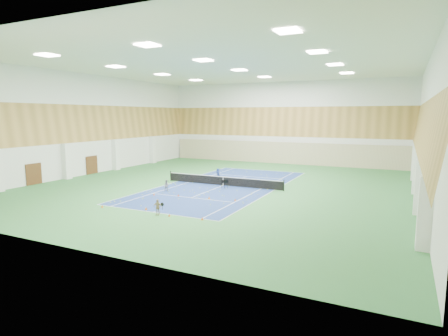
% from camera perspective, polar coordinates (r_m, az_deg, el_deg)
% --- Properties ---
extents(ground, '(40.00, 40.00, 0.00)m').
position_cam_1_polar(ground, '(38.30, -0.13, -2.69)').
color(ground, '#307037').
rests_on(ground, ground).
extents(room_shell, '(36.00, 40.00, 12.00)m').
position_cam_1_polar(room_shell, '(37.65, -0.13, 6.32)').
color(room_shell, white).
rests_on(room_shell, ground).
extents(wood_cladding, '(36.00, 40.00, 8.00)m').
position_cam_1_polar(wood_cladding, '(37.64, -0.13, 9.36)').
color(wood_cladding, '#B58943').
rests_on(wood_cladding, room_shell).
extents(ceiling_light_grid, '(21.40, 25.40, 0.06)m').
position_cam_1_polar(ceiling_light_grid, '(37.94, -0.14, 15.29)').
color(ceiling_light_grid, white).
rests_on(ceiling_light_grid, room_shell).
extents(court_surface, '(10.97, 23.77, 0.01)m').
position_cam_1_polar(court_surface, '(38.30, -0.13, -2.68)').
color(court_surface, navy).
rests_on(court_surface, ground).
extents(tennis_balls_scatter, '(10.57, 22.77, 0.07)m').
position_cam_1_polar(tennis_balls_scatter, '(38.29, -0.13, -2.62)').
color(tennis_balls_scatter, '#D8F028').
rests_on(tennis_balls_scatter, ground).
extents(tennis_net, '(12.80, 0.10, 1.10)m').
position_cam_1_polar(tennis_net, '(38.20, -0.13, -1.88)').
color(tennis_net, black).
rests_on(tennis_net, ground).
extents(back_curtain, '(35.40, 0.16, 3.20)m').
position_cam_1_polar(back_curtain, '(56.33, 8.69, 2.30)').
color(back_curtain, '#C6B793').
rests_on(back_curtain, ground).
extents(door_left_a, '(0.08, 1.80, 2.20)m').
position_cam_1_polar(door_left_a, '(43.42, -26.99, -0.82)').
color(door_left_a, '#593319').
rests_on(door_left_a, ground).
extents(door_left_b, '(0.08, 1.80, 2.20)m').
position_cam_1_polar(door_left_b, '(48.61, -19.49, 0.45)').
color(door_left_b, '#593319').
rests_on(door_left_b, ground).
extents(coach, '(0.67, 0.57, 1.56)m').
position_cam_1_polar(coach, '(39.71, -0.92, -1.17)').
color(coach, navy).
rests_on(coach, ground).
extents(child_court, '(0.68, 0.67, 1.11)m').
position_cam_1_polar(child_court, '(35.70, -8.71, -2.66)').
color(child_court, gray).
rests_on(child_court, ground).
extents(child_apron, '(0.72, 0.41, 1.16)m').
position_cam_1_polar(child_apron, '(27.43, -10.09, -5.88)').
color(child_apron, tan).
rests_on(child_apron, ground).
extents(ball_cart, '(0.62, 0.62, 0.85)m').
position_cam_1_polar(ball_cart, '(36.69, 0.09, -2.49)').
color(ball_cart, black).
rests_on(ball_cart, ground).
extents(cone_svc_a, '(0.18, 0.18, 0.20)m').
position_cam_1_polar(cone_svc_a, '(34.24, -10.62, -3.94)').
color(cone_svc_a, '#D84B0B').
rests_on(cone_svc_a, ground).
extents(cone_svc_b, '(0.18, 0.18, 0.20)m').
position_cam_1_polar(cone_svc_b, '(33.47, -6.98, -4.14)').
color(cone_svc_b, '#F4490C').
rests_on(cone_svc_b, ground).
extents(cone_svc_c, '(0.20, 0.20, 0.22)m').
position_cam_1_polar(cone_svc_c, '(32.26, -2.28, -4.53)').
color(cone_svc_c, orange).
rests_on(cone_svc_c, ground).
extents(cone_svc_d, '(0.19, 0.19, 0.21)m').
position_cam_1_polar(cone_svc_d, '(31.46, 1.71, -4.85)').
color(cone_svc_d, '#E15A0B').
rests_on(cone_svc_d, ground).
extents(cone_base_a, '(0.19, 0.19, 0.21)m').
position_cam_1_polar(cone_base_a, '(30.76, -18.07, -5.56)').
color(cone_base_a, orange).
rests_on(cone_base_a, ground).
extents(cone_base_b, '(0.21, 0.21, 0.24)m').
position_cam_1_polar(cone_base_b, '(29.11, -11.79, -6.06)').
color(cone_base_b, orange).
rests_on(cone_base_b, ground).
extents(cone_base_c, '(0.17, 0.17, 0.19)m').
position_cam_1_polar(cone_base_c, '(27.05, -8.34, -7.10)').
color(cone_base_c, '#E15A0B').
rests_on(cone_base_c, ground).
extents(cone_base_d, '(0.19, 0.19, 0.21)m').
position_cam_1_polar(cone_base_d, '(25.90, -3.34, -7.69)').
color(cone_base_d, '#F25D0C').
rests_on(cone_base_d, ground).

